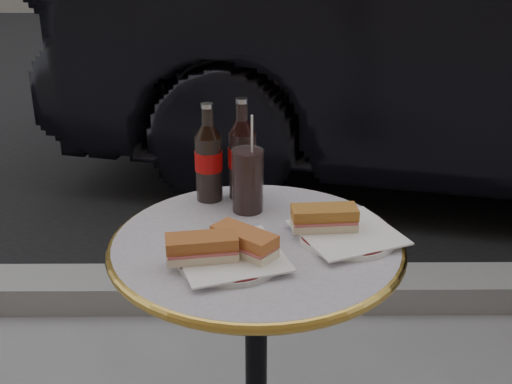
{
  "coord_description": "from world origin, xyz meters",
  "views": [
    {
      "loc": [
        -0.01,
        -1.2,
        1.35
      ],
      "look_at": [
        0.0,
        0.05,
        0.82
      ],
      "focal_mm": 45.0,
      "sensor_mm": 36.0,
      "label": 1
    }
  ],
  "objects_px": {
    "plate_left": "(230,258)",
    "cola_bottle_right": "(242,149)",
    "bistro_table": "(256,380)",
    "cola_glass": "(248,180)",
    "cola_bottle_left": "(208,152)",
    "plate_right": "(347,236)"
  },
  "relations": [
    {
      "from": "plate_left",
      "to": "cola_bottle_right",
      "type": "bearing_deg",
      "value": 86.24
    },
    {
      "from": "bistro_table",
      "to": "cola_glass",
      "type": "relative_size",
      "value": 4.9
    },
    {
      "from": "cola_bottle_left",
      "to": "cola_glass",
      "type": "xyz_separation_m",
      "value": [
        0.09,
        -0.07,
        -0.04
      ]
    },
    {
      "from": "cola_glass",
      "to": "bistro_table",
      "type": "bearing_deg",
      "value": -82.92
    },
    {
      "from": "plate_left",
      "to": "cola_bottle_right",
      "type": "height_order",
      "value": "cola_bottle_right"
    },
    {
      "from": "plate_left",
      "to": "cola_bottle_left",
      "type": "bearing_deg",
      "value": 100.83
    },
    {
      "from": "cola_bottle_right",
      "to": "plate_left",
      "type": "bearing_deg",
      "value": -93.76
    },
    {
      "from": "plate_right",
      "to": "cola_bottle_left",
      "type": "height_order",
      "value": "cola_bottle_left"
    },
    {
      "from": "plate_left",
      "to": "plate_right",
      "type": "height_order",
      "value": "same"
    },
    {
      "from": "plate_right",
      "to": "cola_glass",
      "type": "height_order",
      "value": "cola_glass"
    },
    {
      "from": "cola_bottle_left",
      "to": "cola_glass",
      "type": "distance_m",
      "value": 0.12
    },
    {
      "from": "plate_left",
      "to": "plate_right",
      "type": "distance_m",
      "value": 0.26
    },
    {
      "from": "cola_bottle_left",
      "to": "cola_glass",
      "type": "bearing_deg",
      "value": -36.11
    },
    {
      "from": "bistro_table",
      "to": "plate_left",
      "type": "xyz_separation_m",
      "value": [
        -0.05,
        -0.09,
        0.37
      ]
    },
    {
      "from": "cola_bottle_left",
      "to": "cola_bottle_right",
      "type": "height_order",
      "value": "cola_bottle_right"
    },
    {
      "from": "cola_glass",
      "to": "cola_bottle_left",
      "type": "bearing_deg",
      "value": 143.89
    },
    {
      "from": "plate_right",
      "to": "cola_glass",
      "type": "xyz_separation_m",
      "value": [
        -0.21,
        0.14,
        0.07
      ]
    },
    {
      "from": "bistro_table",
      "to": "plate_right",
      "type": "bearing_deg",
      "value": 1.98
    },
    {
      "from": "bistro_table",
      "to": "plate_left",
      "type": "bearing_deg",
      "value": -120.03
    },
    {
      "from": "plate_right",
      "to": "cola_bottle_right",
      "type": "xyz_separation_m",
      "value": [
        -0.22,
        0.22,
        0.12
      ]
    },
    {
      "from": "cola_bottle_left",
      "to": "cola_bottle_right",
      "type": "relative_size",
      "value": 0.97
    },
    {
      "from": "cola_glass",
      "to": "cola_bottle_right",
      "type": "bearing_deg",
      "value": 98.9
    }
  ]
}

